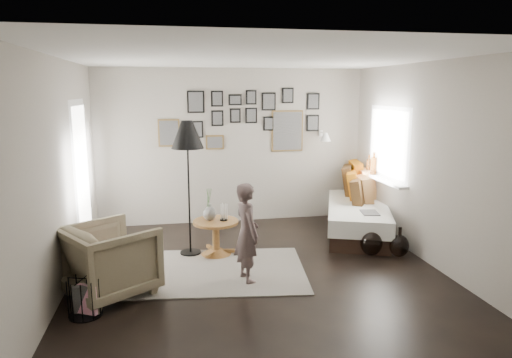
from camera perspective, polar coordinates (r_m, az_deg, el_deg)
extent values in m
plane|color=black|center=(5.77, 0.44, -11.75)|extent=(4.80, 4.80, 0.00)
plane|color=gray|center=(7.75, -2.96, 4.08)|extent=(4.50, 0.00, 4.50)
plane|color=gray|center=(3.14, 8.93, -6.37)|extent=(4.50, 0.00, 4.50)
plane|color=gray|center=(5.44, -23.48, 0.23)|extent=(0.00, 4.80, 4.80)
plane|color=gray|center=(6.23, 21.22, 1.65)|extent=(0.00, 4.80, 4.80)
plane|color=white|center=(5.33, 0.48, 14.96)|extent=(4.80, 4.80, 0.00)
plane|color=white|center=(6.64, -20.95, 0.02)|extent=(0.00, 2.14, 2.14)
plane|color=white|center=(6.64, -20.95, 0.02)|extent=(0.00, 1.88, 1.88)
plane|color=white|center=(6.64, -20.95, 0.02)|extent=(0.00, 1.93, 1.93)
plane|color=white|center=(7.24, 16.23, 4.37)|extent=(0.00, 1.30, 1.30)
plane|color=white|center=(7.24, 16.23, 4.37)|extent=(0.00, 1.14, 1.14)
cube|color=white|center=(7.30, 15.58, -0.08)|extent=(0.15, 1.32, 0.04)
cylinder|color=#8C4C14|center=(7.58, 14.48, 1.61)|extent=(0.10, 0.10, 0.28)
cylinder|color=#8C4C14|center=(7.74, 13.94, 1.59)|extent=(0.08, 0.08, 0.22)
cube|color=brown|center=(7.64, -10.83, 5.68)|extent=(0.35, 0.03, 0.45)
cube|color=black|center=(7.62, -10.83, 5.67)|extent=(0.30, 0.01, 0.40)
cube|color=black|center=(7.62, -7.54, 9.54)|extent=(0.28, 0.03, 0.36)
cube|color=black|center=(7.60, -7.53, 9.54)|extent=(0.23, 0.01, 0.31)
cube|color=black|center=(7.64, -7.45, 6.17)|extent=(0.22, 0.03, 0.28)
cube|color=black|center=(7.63, -7.45, 6.16)|extent=(0.17, 0.01, 0.23)
cube|color=black|center=(7.65, -4.89, 9.97)|extent=(0.20, 0.03, 0.26)
cube|color=black|center=(7.63, -4.88, 9.97)|extent=(0.15, 0.01, 0.21)
cube|color=black|center=(7.66, -4.85, 7.58)|extent=(0.20, 0.03, 0.26)
cube|color=black|center=(7.64, -4.84, 7.57)|extent=(0.15, 0.01, 0.21)
cube|color=black|center=(7.68, -2.63, 9.86)|extent=(0.22, 0.03, 0.18)
cube|color=black|center=(7.67, -2.61, 9.85)|extent=(0.17, 0.01, 0.13)
cube|color=black|center=(7.69, -2.61, 7.92)|extent=(0.18, 0.03, 0.24)
cube|color=black|center=(7.67, -2.59, 7.91)|extent=(0.13, 0.01, 0.19)
cube|color=black|center=(7.72, -0.61, 10.17)|extent=(0.18, 0.03, 0.24)
cube|color=black|center=(7.71, -0.59, 10.17)|extent=(0.13, 0.01, 0.19)
cube|color=black|center=(7.73, -0.61, 7.95)|extent=(0.20, 0.03, 0.26)
cube|color=black|center=(7.72, -0.59, 7.94)|extent=(0.15, 0.01, 0.21)
cube|color=black|center=(7.78, 1.59, 9.66)|extent=(0.24, 0.03, 0.30)
cube|color=black|center=(7.77, 1.62, 9.65)|extent=(0.19, 0.01, 0.25)
cube|color=black|center=(7.80, 1.58, 6.94)|extent=(0.18, 0.03, 0.24)
cube|color=black|center=(7.78, 1.61, 6.93)|extent=(0.13, 0.01, 0.19)
cube|color=brown|center=(7.89, 3.93, 6.02)|extent=(0.55, 0.03, 0.70)
cube|color=black|center=(7.87, 3.96, 6.00)|extent=(0.50, 0.01, 0.65)
cube|color=black|center=(7.86, 3.99, 10.38)|extent=(0.20, 0.03, 0.26)
cube|color=black|center=(7.84, 4.02, 10.38)|extent=(0.15, 0.01, 0.21)
cube|color=black|center=(7.98, 7.15, 9.61)|extent=(0.22, 0.03, 0.28)
cube|color=black|center=(7.97, 7.19, 9.61)|extent=(0.17, 0.01, 0.23)
cube|color=black|center=(8.00, 7.09, 6.96)|extent=(0.22, 0.03, 0.28)
cube|color=black|center=(7.98, 7.13, 6.95)|extent=(0.17, 0.01, 0.23)
cube|color=brown|center=(7.69, -5.17, 4.59)|extent=(0.30, 0.03, 0.24)
cube|color=black|center=(7.67, -5.16, 4.58)|extent=(0.25, 0.01, 0.19)
cube|color=white|center=(8.05, 8.11, 5.67)|extent=(0.06, 0.04, 0.10)
cylinder|color=white|center=(7.93, 8.39, 5.74)|extent=(0.02, 0.24, 0.02)
cone|color=white|center=(7.82, 8.69, 5.21)|extent=(0.18, 0.18, 0.14)
cube|color=beige|center=(5.86, -4.88, -11.35)|extent=(2.35, 1.79, 0.01)
cone|color=brown|center=(6.40, -4.99, -9.02)|extent=(0.46, 0.46, 0.09)
cylinder|color=brown|center=(6.34, -5.02, -7.30)|extent=(0.10, 0.10, 0.36)
cylinder|color=brown|center=(6.27, -5.06, -5.36)|extent=(0.62, 0.62, 0.04)
ellipsoid|color=black|center=(6.25, -5.83, -4.32)|extent=(0.18, 0.18, 0.20)
cylinder|color=black|center=(6.22, -5.85, -3.30)|extent=(0.05, 0.05, 0.04)
cylinder|color=black|center=(6.27, -4.06, -5.08)|extent=(0.11, 0.11, 0.02)
cube|color=black|center=(7.46, 12.51, -5.74)|extent=(1.48, 2.17, 0.23)
cube|color=silver|center=(7.40, 12.58, -4.01)|extent=(1.56, 2.25, 0.25)
cube|color=#BC610A|center=(8.07, 10.56, 0.15)|extent=(0.36, 0.63, 0.59)
cube|color=#3F2814|center=(7.92, 9.83, -0.26)|extent=(0.44, 0.58, 0.52)
cube|color=brown|center=(7.87, 12.12, -0.49)|extent=(0.25, 0.51, 0.50)
cube|color=#BC610A|center=(7.66, 11.08, -0.85)|extent=(0.41, 0.53, 0.48)
cube|color=brown|center=(7.56, 12.79, -1.24)|extent=(0.28, 0.47, 0.44)
cube|color=#3F2814|center=(7.38, 12.52, -1.61)|extent=(0.41, 0.47, 0.42)
cube|color=black|center=(6.86, 14.04, -4.10)|extent=(0.28, 0.35, 0.02)
imported|color=#70654C|center=(5.34, -17.76, -9.61)|extent=(1.21, 1.20, 0.80)
cube|color=white|center=(5.35, -17.42, -8.61)|extent=(0.51, 0.51, 0.16)
cylinder|color=black|center=(6.48, -8.17, -9.10)|extent=(0.29, 0.29, 0.03)
cylinder|color=black|center=(6.25, -8.37, -2.17)|extent=(0.02, 0.02, 1.64)
cone|color=black|center=(6.12, -8.59, 5.52)|extent=(0.43, 0.43, 0.37)
cube|color=black|center=(5.03, -20.63, -13.84)|extent=(0.22, 0.10, 0.30)
cube|color=white|center=(5.01, -20.33, -13.94)|extent=(0.23, 0.17, 0.30)
ellipsoid|color=black|center=(6.52, 14.22, -7.76)|extent=(0.30, 0.30, 0.35)
cylinder|color=black|center=(6.45, 14.31, -5.84)|extent=(0.05, 0.05, 0.11)
ellipsoid|color=black|center=(6.57, 17.45, -7.96)|extent=(0.27, 0.27, 0.31)
cylinder|color=black|center=(6.51, 17.55, -6.23)|extent=(0.05, 0.05, 0.11)
imported|color=#544342|center=(5.38, -1.15, -6.72)|extent=(0.38, 0.49, 1.19)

